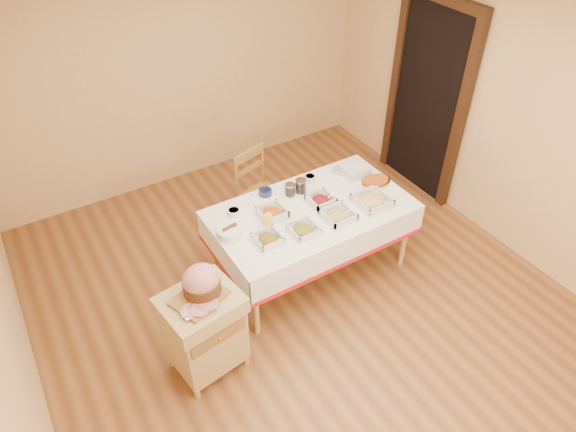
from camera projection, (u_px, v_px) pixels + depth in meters
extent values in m
plane|color=brown|center=(300.00, 300.00, 4.80)|extent=(5.00, 5.00, 0.00)
plane|color=white|center=(306.00, 17.00, 3.16)|extent=(5.00, 5.00, 0.00)
plane|color=tan|center=(179.00, 73.00, 5.63)|extent=(4.50, 0.00, 4.50)
plane|color=tan|center=(501.00, 115.00, 4.89)|extent=(0.00, 5.00, 5.00)
cube|color=black|center=(427.00, 103.00, 5.62)|extent=(0.06, 0.90, 2.10)
cube|color=#311B0F|center=(460.00, 122.00, 5.29)|extent=(0.08, 0.10, 2.10)
cube|color=#311B0F|center=(395.00, 86.00, 5.95)|extent=(0.08, 0.10, 2.10)
cube|color=tan|center=(311.00, 211.00, 4.66)|extent=(1.80, 1.00, 0.04)
cylinder|color=tan|center=(256.00, 305.00, 4.29)|extent=(0.05, 0.05, 0.71)
cylinder|color=tan|center=(213.00, 247.00, 4.84)|extent=(0.05, 0.05, 0.71)
cylinder|color=tan|center=(405.00, 237.00, 4.95)|extent=(0.05, 0.05, 0.71)
cylinder|color=tan|center=(352.00, 193.00, 5.50)|extent=(0.05, 0.05, 0.71)
cube|color=white|center=(311.00, 209.00, 4.64)|extent=(1.82, 1.02, 0.01)
cube|color=tan|center=(205.00, 335.00, 4.02)|extent=(0.59, 0.51, 0.57)
cube|color=tan|center=(200.00, 305.00, 3.79)|extent=(0.63, 0.55, 0.14)
cube|color=olive|center=(215.00, 340.00, 3.75)|extent=(0.47, 0.08, 0.11)
sphere|color=gold|center=(216.00, 341.00, 3.74)|extent=(0.03, 0.03, 0.03)
cylinder|color=tan|center=(192.00, 391.00, 4.01)|extent=(0.05, 0.05, 0.09)
cylinder|color=tan|center=(174.00, 357.00, 4.26)|extent=(0.05, 0.05, 0.09)
cylinder|color=tan|center=(246.00, 364.00, 4.20)|extent=(0.05, 0.05, 0.09)
cylinder|color=tan|center=(225.00, 333.00, 4.45)|extent=(0.05, 0.05, 0.09)
cube|color=olive|center=(264.00, 198.00, 5.23)|extent=(0.53, 0.52, 0.03)
cylinder|color=olive|center=(265.00, 233.00, 5.19)|extent=(0.04, 0.04, 0.46)
cylinder|color=olive|center=(239.00, 217.00, 5.38)|extent=(0.04, 0.04, 0.46)
cylinder|color=olive|center=(289.00, 216.00, 5.40)|extent=(0.04, 0.04, 0.46)
cylinder|color=olive|center=(264.00, 201.00, 5.59)|extent=(0.04, 0.04, 0.46)
cylinder|color=olive|center=(236.00, 180.00, 5.08)|extent=(0.04, 0.04, 0.49)
cylinder|color=olive|center=(263.00, 164.00, 5.29)|extent=(0.04, 0.04, 0.49)
cube|color=olive|center=(249.00, 155.00, 5.05)|extent=(0.38, 0.14, 0.09)
cube|color=olive|center=(199.00, 298.00, 3.74)|extent=(0.37, 0.30, 0.02)
ellipsoid|color=tan|center=(201.00, 280.00, 3.70)|extent=(0.28, 0.25, 0.24)
cylinder|color=#4F2912|center=(202.00, 286.00, 3.74)|extent=(0.28, 0.28, 0.09)
cube|color=silver|center=(201.00, 312.00, 3.61)|extent=(0.23, 0.10, 0.00)
cylinder|color=silver|center=(192.00, 304.00, 3.67)|extent=(0.27, 0.08, 0.01)
cube|color=silver|center=(268.00, 241.00, 4.29)|extent=(0.22, 0.22, 0.01)
ellipsoid|color=#A92713|center=(268.00, 239.00, 4.28)|extent=(0.16, 0.16, 0.06)
cylinder|color=silver|center=(274.00, 238.00, 4.28)|extent=(0.13, 0.01, 0.10)
cube|color=silver|center=(303.00, 232.00, 4.39)|extent=(0.23, 0.23, 0.01)
ellipsoid|color=#AA7415|center=(303.00, 230.00, 4.37)|extent=(0.17, 0.17, 0.06)
cylinder|color=silver|center=(310.00, 229.00, 4.37)|extent=(0.13, 0.01, 0.09)
cube|color=silver|center=(338.00, 218.00, 4.53)|extent=(0.25, 0.25, 0.01)
ellipsoid|color=tan|center=(338.00, 215.00, 4.52)|extent=(0.19, 0.19, 0.07)
cylinder|color=silver|center=(345.00, 215.00, 4.52)|extent=(0.14, 0.01, 0.10)
cube|color=silver|center=(372.00, 203.00, 4.69)|extent=(0.30, 0.30, 0.02)
ellipsoid|color=#DBAF68|center=(372.00, 201.00, 4.67)|extent=(0.22, 0.22, 0.08)
cylinder|color=silver|center=(380.00, 200.00, 4.68)|extent=(0.15, 0.01, 0.11)
cube|color=silver|center=(272.00, 215.00, 4.56)|extent=(0.23, 0.23, 0.02)
ellipsoid|color=#C1490E|center=(272.00, 213.00, 4.54)|extent=(0.17, 0.17, 0.06)
cylinder|color=silver|center=(278.00, 212.00, 4.54)|extent=(0.15, 0.01, 0.11)
cube|color=silver|center=(321.00, 202.00, 4.70)|extent=(0.22, 0.22, 0.02)
ellipsoid|color=maroon|center=(321.00, 200.00, 4.69)|extent=(0.17, 0.17, 0.06)
cylinder|color=silver|center=(327.00, 199.00, 4.69)|extent=(0.15, 0.01, 0.11)
cylinder|color=silver|center=(234.00, 212.00, 4.56)|extent=(0.11, 0.11, 0.05)
cylinder|color=black|center=(234.00, 211.00, 4.55)|extent=(0.09, 0.09, 0.02)
cylinder|color=navy|center=(265.00, 192.00, 4.79)|extent=(0.13, 0.13, 0.05)
cylinder|color=maroon|center=(265.00, 191.00, 4.78)|extent=(0.10, 0.10, 0.02)
cylinder|color=silver|center=(310.00, 178.00, 4.96)|extent=(0.11, 0.11, 0.06)
cylinder|color=#C1490E|center=(310.00, 177.00, 4.95)|extent=(0.09, 0.09, 0.02)
imported|color=silver|center=(293.00, 188.00, 4.85)|extent=(0.17, 0.17, 0.03)
imported|color=silver|center=(340.00, 170.00, 5.08)|extent=(0.19, 0.19, 0.05)
cylinder|color=silver|center=(290.00, 190.00, 4.77)|extent=(0.09, 0.09, 0.11)
cylinder|color=silver|center=(290.00, 185.00, 4.73)|extent=(0.10, 0.10, 0.01)
cylinder|color=black|center=(290.00, 191.00, 4.78)|extent=(0.08, 0.08, 0.08)
cylinder|color=silver|center=(301.00, 186.00, 4.80)|extent=(0.10, 0.10, 0.12)
cylinder|color=silver|center=(301.00, 181.00, 4.76)|extent=(0.11, 0.11, 0.01)
cylinder|color=black|center=(301.00, 188.00, 4.81)|extent=(0.08, 0.08, 0.09)
cylinder|color=yellow|center=(268.00, 222.00, 4.38)|extent=(0.06, 0.06, 0.15)
cone|color=yellow|center=(268.00, 213.00, 4.32)|extent=(0.04, 0.04, 0.04)
cylinder|color=white|center=(230.00, 232.00, 4.33)|extent=(0.23, 0.23, 0.08)
cube|color=silver|center=(354.00, 173.00, 5.07)|extent=(0.24, 0.24, 0.01)
cube|color=silver|center=(354.00, 172.00, 5.06)|extent=(0.24, 0.24, 0.01)
cube|color=silver|center=(354.00, 171.00, 5.05)|extent=(0.24, 0.24, 0.01)
cube|color=silver|center=(354.00, 170.00, 5.04)|extent=(0.24, 0.24, 0.01)
cube|color=silver|center=(354.00, 168.00, 5.03)|extent=(0.24, 0.24, 0.01)
cube|color=silver|center=(355.00, 167.00, 5.02)|extent=(0.24, 0.24, 0.01)
ellipsoid|color=gold|center=(376.00, 182.00, 4.94)|extent=(0.31, 0.22, 0.03)
ellipsoid|color=#B85413|center=(376.00, 181.00, 4.93)|extent=(0.26, 0.19, 0.03)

